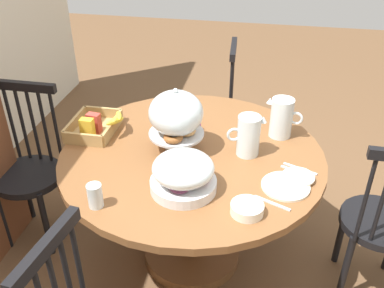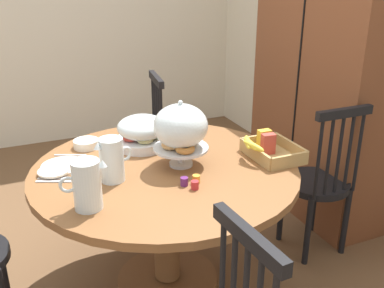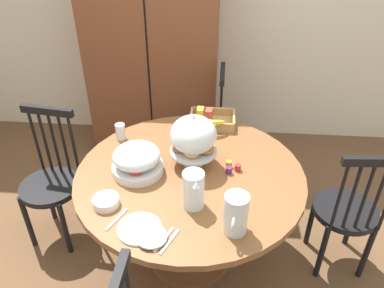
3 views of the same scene
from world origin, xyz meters
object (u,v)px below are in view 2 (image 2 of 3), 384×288
(orange_juice_pitcher, at_px, (112,162))
(china_plate_large, at_px, (63,166))
(milk_pitcher, at_px, (87,187))
(windsor_chair_near_window, at_px, (319,185))
(fruit_platter_covered, at_px, (142,132))
(cereal_bowl, at_px, (86,144))
(drinking_glass, at_px, (186,119))
(cereal_basket, at_px, (268,149))
(china_plate_small, at_px, (53,171))
(windsor_chair_by_cabinet, at_px, (140,148))
(dining_table, at_px, (166,199))
(pastry_stand_with_dome, at_px, (181,129))
(wooden_armoire, at_px, (332,75))

(orange_juice_pitcher, height_order, china_plate_large, orange_juice_pitcher)
(china_plate_large, bearing_deg, milk_pitcher, 4.32)
(windsor_chair_near_window, bearing_deg, fruit_platter_covered, -108.83)
(cereal_bowl, bearing_deg, china_plate_large, -37.27)
(fruit_platter_covered, bearing_deg, drinking_glass, 118.14)
(milk_pitcher, distance_m, cereal_basket, 1.00)
(cereal_bowl, bearing_deg, windsor_chair_near_window, 70.79)
(china_plate_small, xyz_separation_m, drinking_glass, (-0.35, 0.85, 0.04))
(milk_pitcher, distance_m, cereal_bowl, 0.69)
(windsor_chair_by_cabinet, height_order, milk_pitcher, windsor_chair_by_cabinet)
(china_plate_large, bearing_deg, dining_table, 66.33)
(windsor_chair_by_cabinet, relative_size, fruit_platter_covered, 3.25)
(orange_juice_pitcher, height_order, drinking_glass, orange_juice_pitcher)
(windsor_chair_by_cabinet, relative_size, china_plate_small, 6.50)
(pastry_stand_with_dome, bearing_deg, milk_pitcher, -65.02)
(wooden_armoire, bearing_deg, cereal_bowl, -89.43)
(orange_juice_pitcher, height_order, cereal_bowl, orange_juice_pitcher)
(pastry_stand_with_dome, bearing_deg, orange_juice_pitcher, -85.56)
(milk_pitcher, distance_m, drinking_glass, 1.06)
(orange_juice_pitcher, height_order, cereal_basket, orange_juice_pitcher)
(windsor_chair_by_cabinet, distance_m, cereal_basket, 1.18)
(windsor_chair_by_cabinet, height_order, fruit_platter_covered, windsor_chair_by_cabinet)
(china_plate_large, bearing_deg, china_plate_small, -39.19)
(cereal_basket, bearing_deg, dining_table, -100.08)
(pastry_stand_with_dome, xyz_separation_m, orange_juice_pitcher, (0.03, -0.36, -0.10))
(dining_table, distance_m, milk_pitcher, 0.58)
(wooden_armoire, height_order, pastry_stand_with_dome, wooden_armoire)
(orange_juice_pitcher, bearing_deg, cereal_bowl, -175.54)
(pastry_stand_with_dome, height_order, drinking_glass, pastry_stand_with_dome)
(drinking_glass, bearing_deg, orange_juice_pitcher, -48.61)
(windsor_chair_by_cabinet, xyz_separation_m, pastry_stand_with_dome, (0.97, -0.08, 0.48))
(windsor_chair_by_cabinet, height_order, cereal_bowl, windsor_chair_by_cabinet)
(windsor_chair_near_window, height_order, windsor_chair_by_cabinet, same)
(dining_table, relative_size, cereal_bowl, 9.63)
(china_plate_large, relative_size, cereal_bowl, 1.57)
(wooden_armoire, height_order, china_plate_large, wooden_armoire)
(dining_table, height_order, windsor_chair_by_cabinet, windsor_chair_by_cabinet)
(orange_juice_pitcher, relative_size, china_plate_large, 0.96)
(cereal_basket, height_order, china_plate_small, cereal_basket)
(windsor_chair_by_cabinet, distance_m, milk_pitcher, 1.41)
(orange_juice_pitcher, distance_m, cereal_bowl, 0.46)
(china_plate_large, bearing_deg, wooden_armoire, 96.93)
(china_plate_small, bearing_deg, fruit_platter_covered, 108.30)
(dining_table, height_order, china_plate_small, china_plate_small)
(pastry_stand_with_dome, relative_size, cereal_basket, 1.09)
(dining_table, height_order, fruit_platter_covered, fruit_platter_covered)
(china_plate_large, xyz_separation_m, cereal_bowl, (-0.21, 0.16, 0.02))
(wooden_armoire, bearing_deg, pastry_stand_with_dome, -71.11)
(cereal_basket, height_order, china_plate_large, cereal_basket)
(windsor_chair_by_cabinet, relative_size, orange_juice_pitcher, 4.62)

